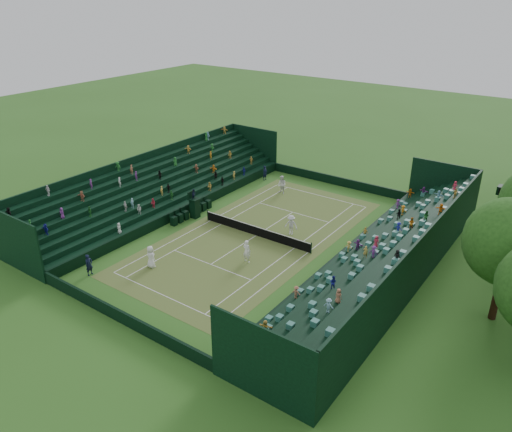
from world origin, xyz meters
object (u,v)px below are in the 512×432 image
object	(u,v)px
player_far_west	(282,185)
player_far_east	(291,225)
player_near_west	(151,257)
player_near_east	(247,251)
tennis_net	(256,231)
umpire_chair	(195,205)

from	to	relation	value
player_far_west	player_far_east	size ratio (longest dim) A/B	1.05
player_near_west	player_near_east	xyz separation A→B (m)	(5.79, 5.21, 0.05)
player_near_west	player_far_west	xyz separation A→B (m)	(-0.03, 19.54, 0.06)
player_near_west	player_far_east	bearing A→B (deg)	-111.75
player_far_west	player_far_east	bearing A→B (deg)	-42.02
player_far_west	player_far_east	world-z (taller)	player_far_west
player_near_east	player_far_west	world-z (taller)	player_far_west
player_near_east	player_far_west	bearing A→B (deg)	-66.86
tennis_net	umpire_chair	xyz separation A→B (m)	(-7.24, -0.23, 0.76)
player_far_west	player_far_east	distance (m)	10.01
player_far_west	umpire_chair	bearing A→B (deg)	-98.81
tennis_net	umpire_chair	size ratio (longest dim) A/B	3.89
player_near_east	umpire_chair	bearing A→B (deg)	-22.37
player_near_west	player_near_east	world-z (taller)	player_near_east
umpire_chair	player_near_east	size ratio (longest dim) A/B	1.49
umpire_chair	player_far_west	bearing A→B (deg)	70.88
umpire_chair	player_far_west	xyz separation A→B (m)	(3.56, 10.27, -0.27)
player_near_west	tennis_net	bearing A→B (deg)	-105.14
tennis_net	player_near_west	world-z (taller)	player_near_west
umpire_chair	tennis_net	bearing A→B (deg)	1.86
tennis_net	player_near_west	size ratio (longest dim) A/B	6.12
umpire_chair	player_near_west	distance (m)	9.94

